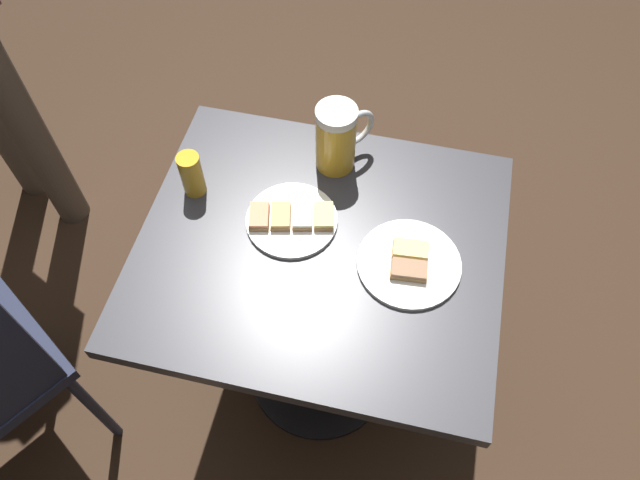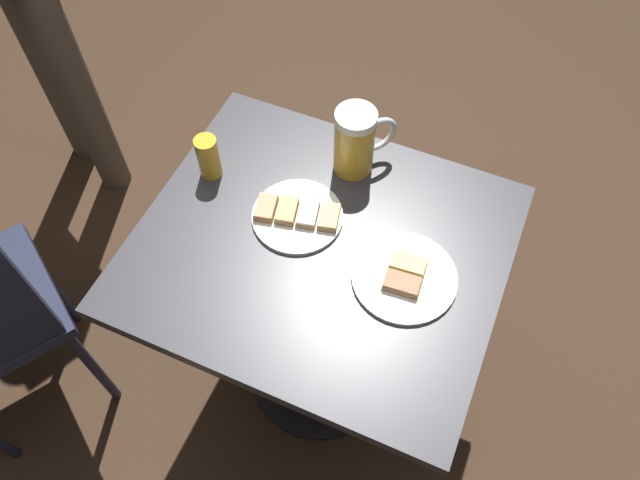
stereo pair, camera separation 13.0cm
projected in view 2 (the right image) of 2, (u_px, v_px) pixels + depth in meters
name	position (u px, v px, depth m)	size (l,w,h in m)	color
ground_plane	(320.00, 371.00, 1.95)	(6.00, 6.00, 0.00)	#382619
cafe_table	(320.00, 282.00, 1.46)	(0.69, 0.79, 0.75)	black
plate_near	(297.00, 215.00, 1.35)	(0.20, 0.20, 0.03)	white
plate_far	(404.00, 276.00, 1.27)	(0.22, 0.22, 0.03)	white
beer_mug	(356.00, 141.00, 1.37)	(0.13, 0.12, 0.17)	gold
beer_glass_small	(208.00, 157.00, 1.38)	(0.05, 0.05, 0.11)	gold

